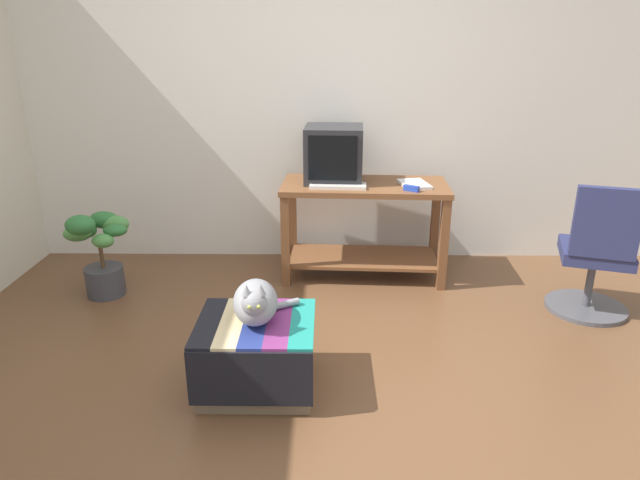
% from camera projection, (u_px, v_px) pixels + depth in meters
% --- Properties ---
extents(ground_plane, '(14.00, 14.00, 0.00)m').
position_uv_depth(ground_plane, '(327.00, 399.00, 2.83)').
color(ground_plane, brown).
extents(back_wall, '(8.00, 0.10, 2.60)m').
position_uv_depth(back_wall, '(328.00, 96.00, 4.31)').
color(back_wall, silver).
rests_on(back_wall, ground_plane).
extents(desk, '(1.23, 0.62, 0.72)m').
position_uv_depth(desk, '(364.00, 214.00, 4.16)').
color(desk, brown).
rests_on(desk, ground_plane).
extents(tv_monitor, '(0.44, 0.43, 0.40)m').
position_uv_depth(tv_monitor, '(334.00, 155.00, 4.09)').
color(tv_monitor, '#28282B').
rests_on(tv_monitor, desk).
extents(keyboard, '(0.41, 0.18, 0.02)m').
position_uv_depth(keyboard, '(338.00, 186.00, 3.97)').
color(keyboard, beige).
rests_on(keyboard, desk).
extents(book, '(0.23, 0.30, 0.02)m').
position_uv_depth(book, '(414.00, 184.00, 4.02)').
color(book, white).
rests_on(book, desk).
extents(ottoman_with_blanket, '(0.59, 0.54, 0.38)m').
position_uv_depth(ottoman_with_blanket, '(257.00, 354.00, 2.87)').
color(ottoman_with_blanket, '#7A664C').
rests_on(ottoman_with_blanket, ground_plane).
extents(cat, '(0.34, 0.39, 0.26)m').
position_uv_depth(cat, '(256.00, 302.00, 2.78)').
color(cat, gray).
rests_on(cat, ottoman_with_blanket).
extents(potted_plant, '(0.44, 0.38, 0.63)m').
position_uv_depth(potted_plant, '(99.00, 251.00, 3.87)').
color(potted_plant, '#3D3D42').
rests_on(potted_plant, ground_plane).
extents(office_chair, '(0.52, 0.53, 0.89)m').
position_uv_depth(office_chair, '(596.00, 259.00, 3.58)').
color(office_chair, '#4C4C51').
rests_on(office_chair, ground_plane).
extents(stapler, '(0.11, 0.09, 0.04)m').
position_uv_depth(stapler, '(411.00, 188.00, 3.88)').
color(stapler, '#2342B7').
rests_on(stapler, desk).
extents(pen, '(0.07, 0.13, 0.01)m').
position_uv_depth(pen, '(417.00, 185.00, 4.04)').
color(pen, black).
rests_on(pen, desk).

